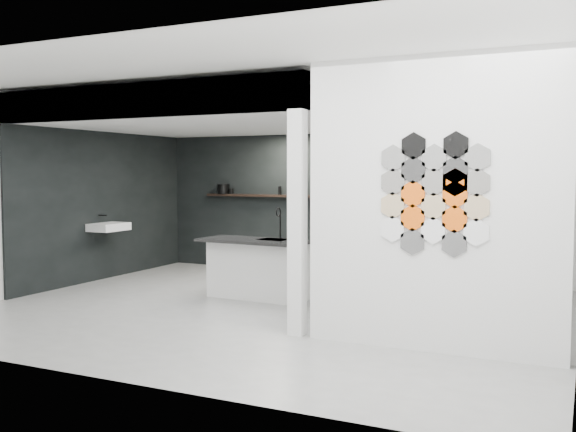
# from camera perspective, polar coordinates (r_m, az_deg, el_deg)

# --- Properties ---
(floor) EXTENTS (7.00, 6.00, 0.01)m
(floor) POSITION_cam_1_polar(r_m,az_deg,el_deg) (8.07, -1.57, -8.32)
(floor) COLOR gray
(partition_panel) EXTENTS (2.45, 0.15, 2.80)m
(partition_panel) POSITION_cam_1_polar(r_m,az_deg,el_deg) (6.19, 12.75, 1.00)
(partition_panel) COLOR silver
(partition_panel) RESTS_ON floor
(bay_clad_back) EXTENTS (4.40, 0.04, 2.35)m
(bay_clad_back) POSITION_cam_1_polar(r_m,az_deg,el_deg) (11.14, -0.65, 1.18)
(bay_clad_back) COLOR black
(bay_clad_back) RESTS_ON floor
(bay_clad_left) EXTENTS (0.04, 4.00, 2.35)m
(bay_clad_left) POSITION_cam_1_polar(r_m,az_deg,el_deg) (10.70, -15.90, 0.92)
(bay_clad_left) COLOR black
(bay_clad_left) RESTS_ON floor
(bulkhead) EXTENTS (4.40, 4.00, 0.40)m
(bulkhead) POSITION_cam_1_polar(r_m,az_deg,el_deg) (9.43, -5.96, 9.03)
(bulkhead) COLOR silver
(bulkhead) RESTS_ON corner_column
(corner_column) EXTENTS (0.16, 0.16, 2.35)m
(corner_column) POSITION_cam_1_polar(r_m,az_deg,el_deg) (6.66, 0.83, -0.65)
(corner_column) COLOR silver
(corner_column) RESTS_ON floor
(fascia_beam) EXTENTS (4.40, 0.16, 0.40)m
(fascia_beam) POSITION_cam_1_polar(r_m,az_deg,el_deg) (7.86, -13.34, 9.98)
(fascia_beam) COLOR silver
(fascia_beam) RESTS_ON corner_column
(wall_basin) EXTENTS (0.40, 0.60, 0.12)m
(wall_basin) POSITION_cam_1_polar(r_m,az_deg,el_deg) (10.42, -15.64, -0.94)
(wall_basin) COLOR silver
(wall_basin) RESTS_ON bay_clad_left
(display_shelf) EXTENTS (3.00, 0.15, 0.04)m
(display_shelf) POSITION_cam_1_polar(r_m,az_deg,el_deg) (11.00, -0.43, 1.80)
(display_shelf) COLOR black
(display_shelf) RESTS_ON bay_clad_back
(kitchen_island) EXTENTS (1.56, 0.76, 1.23)m
(kitchen_island) POSITION_cam_1_polar(r_m,az_deg,el_deg) (8.70, -2.71, -4.62)
(kitchen_island) COLOR silver
(kitchen_island) RESTS_ON floor
(stockpot) EXTENTS (0.21, 0.21, 0.17)m
(stockpot) POSITION_cam_1_polar(r_m,az_deg,el_deg) (11.56, -5.77, 2.41)
(stockpot) COLOR black
(stockpot) RESTS_ON display_shelf
(kettle) EXTENTS (0.20, 0.20, 0.13)m
(kettle) POSITION_cam_1_polar(r_m,az_deg,el_deg) (10.69, 3.30, 2.19)
(kettle) COLOR black
(kettle) RESTS_ON display_shelf
(glass_bowl) EXTENTS (0.19, 0.19, 0.11)m
(glass_bowl) POSITION_cam_1_polar(r_m,az_deg,el_deg) (10.48, 6.24, 2.08)
(glass_bowl) COLOR gray
(glass_bowl) RESTS_ON display_shelf
(glass_vase) EXTENTS (0.13, 0.13, 0.15)m
(glass_vase) POSITION_cam_1_polar(r_m,az_deg,el_deg) (10.48, 6.25, 2.18)
(glass_vase) COLOR gray
(glass_vase) RESTS_ON display_shelf
(bottle_dark) EXTENTS (0.06, 0.06, 0.14)m
(bottle_dark) POSITION_cam_1_polar(r_m,az_deg,el_deg) (11.02, -0.73, 2.28)
(bottle_dark) COLOR black
(bottle_dark) RESTS_ON display_shelf
(utensil_cup) EXTENTS (0.10, 0.10, 0.10)m
(utensil_cup) POSITION_cam_1_polar(r_m,az_deg,el_deg) (11.48, -5.07, 2.21)
(utensil_cup) COLOR black
(utensil_cup) RESTS_ON display_shelf
(hex_tile_cluster) EXTENTS (1.04, 0.02, 1.16)m
(hex_tile_cluster) POSITION_cam_1_polar(r_m,az_deg,el_deg) (6.10, 12.90, 1.94)
(hex_tile_cluster) COLOR white
(hex_tile_cluster) RESTS_ON partition_panel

